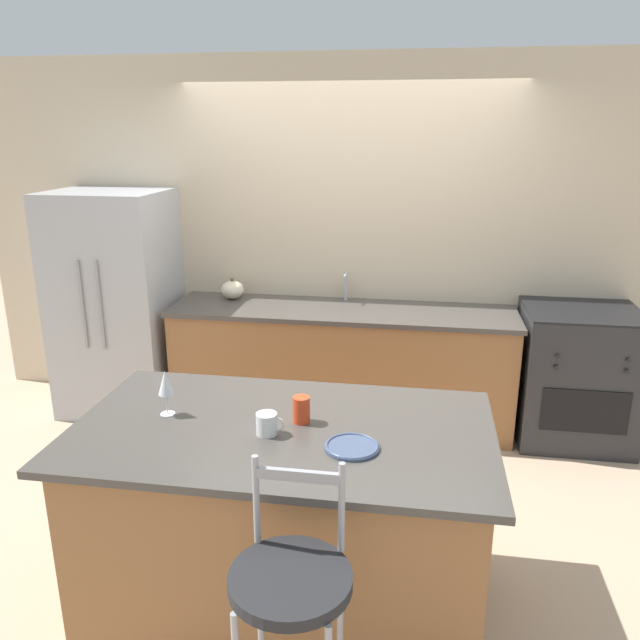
{
  "coord_description": "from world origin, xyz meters",
  "views": [
    {
      "loc": [
        0.55,
        -4.03,
        2.18
      ],
      "look_at": [
        -0.01,
        -0.59,
        1.1
      ],
      "focal_mm": 35.0,
      "sensor_mm": 36.0,
      "label": 1
    }
  ],
  "objects_px": {
    "tumbler_cup": "(301,409)",
    "bar_stool_near": "(291,608)",
    "dinner_plate": "(352,447)",
    "pumpkin_decoration": "(232,290)",
    "refrigerator": "(117,303)",
    "wine_glass": "(165,384)",
    "coffee_mug": "(267,424)",
    "oven_range": "(575,375)"
  },
  "relations": [
    {
      "from": "refrigerator",
      "to": "tumbler_cup",
      "type": "height_order",
      "value": "refrigerator"
    },
    {
      "from": "refrigerator",
      "to": "dinner_plate",
      "type": "xyz_separation_m",
      "value": [
        2.07,
        -2.06,
        0.05
      ]
    },
    {
      "from": "bar_stool_near",
      "to": "dinner_plate",
      "type": "height_order",
      "value": "bar_stool_near"
    },
    {
      "from": "wine_glass",
      "to": "pumpkin_decoration",
      "type": "bearing_deg",
      "value": 98.53
    },
    {
      "from": "oven_range",
      "to": "dinner_plate",
      "type": "distance_m",
      "value": 2.52
    },
    {
      "from": "dinner_plate",
      "to": "pumpkin_decoration",
      "type": "xyz_separation_m",
      "value": [
        -1.19,
        2.23,
        0.06
      ]
    },
    {
      "from": "bar_stool_near",
      "to": "pumpkin_decoration",
      "type": "distance_m",
      "value": 3.06
    },
    {
      "from": "refrigerator",
      "to": "bar_stool_near",
      "type": "relative_size",
      "value": 1.56
    },
    {
      "from": "bar_stool_near",
      "to": "coffee_mug",
      "type": "relative_size",
      "value": 8.86
    },
    {
      "from": "refrigerator",
      "to": "wine_glass",
      "type": "relative_size",
      "value": 7.95
    },
    {
      "from": "wine_glass",
      "to": "coffee_mug",
      "type": "bearing_deg",
      "value": -12.83
    },
    {
      "from": "wine_glass",
      "to": "refrigerator",
      "type": "bearing_deg",
      "value": 122.49
    },
    {
      "from": "refrigerator",
      "to": "tumbler_cup",
      "type": "bearing_deg",
      "value": -45.43
    },
    {
      "from": "tumbler_cup",
      "to": "bar_stool_near",
      "type": "bearing_deg",
      "value": -81.67
    },
    {
      "from": "coffee_mug",
      "to": "refrigerator",
      "type": "bearing_deg",
      "value": 130.51
    },
    {
      "from": "oven_range",
      "to": "dinner_plate",
      "type": "xyz_separation_m",
      "value": [
        -1.38,
        -2.07,
        0.43
      ]
    },
    {
      "from": "wine_glass",
      "to": "pumpkin_decoration",
      "type": "relative_size",
      "value": 1.22
    },
    {
      "from": "coffee_mug",
      "to": "dinner_plate",
      "type": "bearing_deg",
      "value": -10.38
    },
    {
      "from": "oven_range",
      "to": "pumpkin_decoration",
      "type": "xyz_separation_m",
      "value": [
        -2.57,
        0.16,
        0.48
      ]
    },
    {
      "from": "wine_glass",
      "to": "tumbler_cup",
      "type": "distance_m",
      "value": 0.64
    },
    {
      "from": "oven_range",
      "to": "wine_glass",
      "type": "distance_m",
      "value": 3.0
    },
    {
      "from": "dinner_plate",
      "to": "coffee_mug",
      "type": "distance_m",
      "value": 0.39
    },
    {
      "from": "coffee_mug",
      "to": "oven_range",
      "type": "bearing_deg",
      "value": 48.65
    },
    {
      "from": "bar_stool_near",
      "to": "wine_glass",
      "type": "height_order",
      "value": "wine_glass"
    },
    {
      "from": "pumpkin_decoration",
      "to": "bar_stool_near",
      "type": "bearing_deg",
      "value": -69.67
    },
    {
      "from": "refrigerator",
      "to": "pumpkin_decoration",
      "type": "relative_size",
      "value": 9.67
    },
    {
      "from": "dinner_plate",
      "to": "pumpkin_decoration",
      "type": "height_order",
      "value": "pumpkin_decoration"
    },
    {
      "from": "dinner_plate",
      "to": "coffee_mug",
      "type": "xyz_separation_m",
      "value": [
        -0.38,
        0.07,
        0.04
      ]
    },
    {
      "from": "wine_glass",
      "to": "pumpkin_decoration",
      "type": "xyz_separation_m",
      "value": [
        -0.31,
        2.05,
        -0.09
      ]
    },
    {
      "from": "dinner_plate",
      "to": "wine_glass",
      "type": "height_order",
      "value": "wine_glass"
    },
    {
      "from": "dinner_plate",
      "to": "oven_range",
      "type": "bearing_deg",
      "value": 56.26
    },
    {
      "from": "refrigerator",
      "to": "coffee_mug",
      "type": "distance_m",
      "value": 2.61
    },
    {
      "from": "bar_stool_near",
      "to": "pumpkin_decoration",
      "type": "bearing_deg",
      "value": 110.33
    },
    {
      "from": "refrigerator",
      "to": "coffee_mug",
      "type": "height_order",
      "value": "refrigerator"
    },
    {
      "from": "refrigerator",
      "to": "oven_range",
      "type": "xyz_separation_m",
      "value": [
        3.46,
        0.01,
        -0.38
      ]
    },
    {
      "from": "wine_glass",
      "to": "coffee_mug",
      "type": "distance_m",
      "value": 0.53
    },
    {
      "from": "oven_range",
      "to": "wine_glass",
      "type": "height_order",
      "value": "wine_glass"
    },
    {
      "from": "refrigerator",
      "to": "oven_range",
      "type": "bearing_deg",
      "value": 0.23
    },
    {
      "from": "coffee_mug",
      "to": "pumpkin_decoration",
      "type": "relative_size",
      "value": 0.7
    },
    {
      "from": "bar_stool_near",
      "to": "oven_range",
      "type": "bearing_deg",
      "value": 60.62
    },
    {
      "from": "oven_range",
      "to": "wine_glass",
      "type": "bearing_deg",
      "value": -140.24
    },
    {
      "from": "oven_range",
      "to": "tumbler_cup",
      "type": "relative_size",
      "value": 7.95
    }
  ]
}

